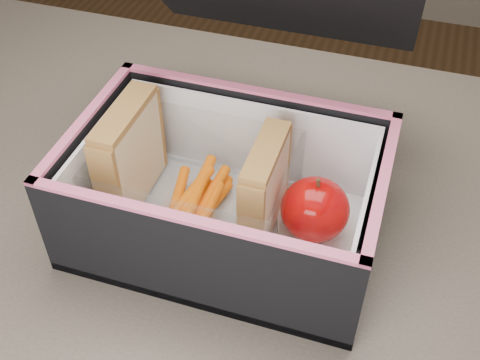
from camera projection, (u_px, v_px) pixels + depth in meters
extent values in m
cube|color=#64594C|center=(199.00, 266.00, 0.59)|extent=(1.20, 0.80, 0.03)
cube|color=#382D26|center=(14.00, 185.00, 1.21)|extent=(0.05, 0.05, 0.72)
cube|color=black|center=(276.00, 0.00, 0.59)|extent=(0.28, 0.13, 0.13)
cube|color=beige|center=(123.00, 155.00, 0.58)|extent=(0.01, 0.09, 0.10)
cube|color=#CE6B7F|center=(131.00, 160.00, 0.58)|extent=(0.01, 0.09, 0.09)
cube|color=beige|center=(138.00, 158.00, 0.58)|extent=(0.01, 0.09, 0.10)
cube|color=brown|center=(123.00, 114.00, 0.55)|extent=(0.03, 0.09, 0.01)
cube|color=beige|center=(257.00, 188.00, 0.56)|extent=(0.01, 0.08, 0.09)
cube|color=#CE6B7F|center=(264.00, 193.00, 0.56)|extent=(0.01, 0.08, 0.08)
cube|color=beige|center=(272.00, 192.00, 0.55)|extent=(0.01, 0.08, 0.09)
cube|color=brown|center=(266.00, 151.00, 0.52)|extent=(0.02, 0.09, 0.01)
cylinder|color=#FF6709|center=(207.00, 211.00, 0.59)|extent=(0.03, 0.09, 0.01)
cylinder|color=#FF6709|center=(205.00, 215.00, 0.57)|extent=(0.01, 0.09, 0.01)
cylinder|color=#FF6709|center=(199.00, 187.00, 0.58)|extent=(0.02, 0.09, 0.01)
cylinder|color=#FF6709|center=(190.00, 209.00, 0.59)|extent=(0.02, 0.09, 0.01)
cylinder|color=#FF6709|center=(177.00, 199.00, 0.58)|extent=(0.03, 0.09, 0.01)
cylinder|color=#FF6709|center=(188.00, 197.00, 0.57)|extent=(0.02, 0.09, 0.01)
cylinder|color=#FF6709|center=(211.00, 206.00, 0.59)|extent=(0.02, 0.09, 0.01)
cylinder|color=#FF6709|center=(209.00, 196.00, 0.59)|extent=(0.02, 0.09, 0.01)
cylinder|color=#FF6709|center=(193.00, 198.00, 0.57)|extent=(0.01, 0.09, 0.01)
cube|color=white|center=(317.00, 237.00, 0.57)|extent=(0.09, 0.10, 0.01)
ellipsoid|color=#910006|center=(315.00, 209.00, 0.55)|extent=(0.08, 0.08, 0.06)
cylinder|color=#402817|center=(318.00, 183.00, 0.53)|extent=(0.01, 0.01, 0.01)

